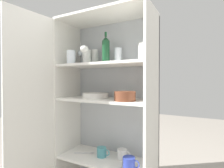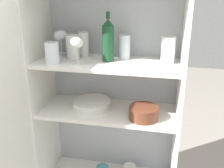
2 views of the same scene
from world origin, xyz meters
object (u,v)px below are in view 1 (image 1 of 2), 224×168
plate_stack_white (96,95)px  mixing_bowl_large (125,96)px  coffee_mug_primary (102,152)px  wine_bottle (106,50)px

plate_stack_white → mixing_bowl_large: 0.33m
coffee_mug_primary → wine_bottle: bearing=0.1°
plate_stack_white → mixing_bowl_large: mixing_bowl_large is taller
mixing_bowl_large → wine_bottle: bearing=158.3°
plate_stack_white → coffee_mug_primary: size_ratio=1.93×
mixing_bowl_large → coffee_mug_primary: (-0.26, 0.08, -0.51)m
mixing_bowl_large → coffee_mug_primary: 0.57m
wine_bottle → plate_stack_white: bearing=179.8°
wine_bottle → mixing_bowl_large: size_ratio=1.66×
wine_bottle → coffee_mug_primary: size_ratio=2.25×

